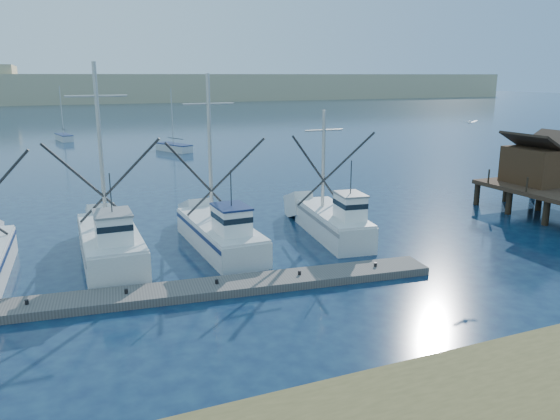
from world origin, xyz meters
The scene contains 7 objects.
ground centered at (0.00, 0.00, 0.00)m, with size 500.00×500.00×0.00m, color #0C1935.
floating_dock centered at (-8.69, 6.49, 0.19)m, with size 28.93×1.93×0.39m, color #5E5954.
dune_ridge centered at (0.00, 210.00, 5.00)m, with size 360.00×60.00×10.00m, color tan.
trawler_fleet centered at (-8.55, 11.71, 0.98)m, with size 28.82×9.08×10.35m.
sailboat_near centered at (3.73, 53.89, 0.50)m, with size 3.90×5.98×8.10m.
sailboat_far centered at (-9.01, 72.07, 0.51)m, with size 2.51×5.28×8.10m.
flying_gull centered at (12.61, 9.80, 6.86)m, with size 1.17×0.21×0.21m.
Camera 1 is at (-11.19, -16.62, 9.67)m, focal length 35.00 mm.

